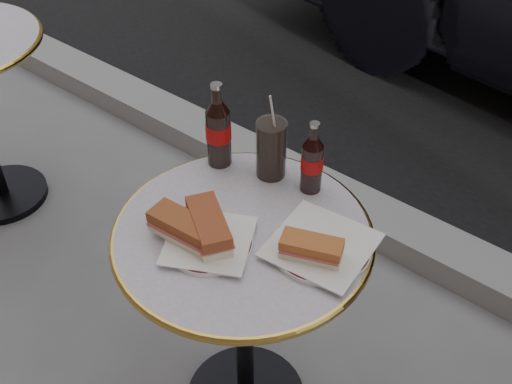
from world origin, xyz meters
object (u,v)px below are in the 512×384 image
Objects in this scene: bistro_table at (245,327)px; plate_right at (321,247)px; cola_bottle_right at (312,157)px; plate_left at (209,243)px; cola_bottle_left at (218,125)px; cola_glass at (271,149)px.

plate_right is (0.18, 0.07, 0.37)m from bistro_table.
plate_right is 1.14× the size of cola_bottle_right.
cola_bottle_right is (-0.14, 0.16, 0.09)m from plate_right.
plate_left reaches higher than bistro_table.
plate_left is 0.84× the size of cola_bottle_left.
plate_left is at bearing -53.48° from cola_bottle_left.
cola_bottle_left is at bearing -161.67° from cola_glass.
cola_glass is (-0.05, 0.29, 0.08)m from plate_left.
bistro_table is at bearing -37.46° from cola_bottle_left.
cola_glass reaches higher than plate_right.
bistro_table is 4.53× the size of cola_glass.
cola_bottle_left is at bearing 142.54° from bistro_table.
plate_right is at bearing -14.10° from cola_bottle_left.
cola_bottle_right is 0.12m from cola_glass.
plate_right is at bearing -29.30° from cola_glass.
cola_bottle_right reaches higher than plate_right.
cola_bottle_right is (0.25, 0.06, -0.02)m from cola_bottle_left.
plate_right is 0.23m from cola_bottle_right.
plate_left is 0.33m from cola_bottle_right.
plate_right is at bearing 35.27° from plate_left.
plate_right is at bearing -48.38° from cola_bottle_right.
plate_left is 0.88× the size of plate_right.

